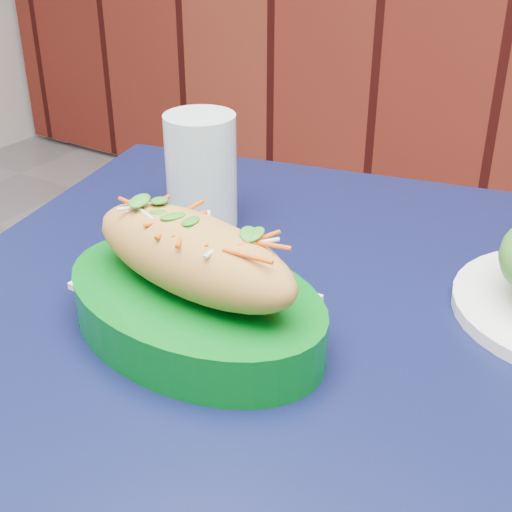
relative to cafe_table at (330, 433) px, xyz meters
The scene contains 3 objects.
cafe_table is the anchor object (origin of this frame).
banh_mi_basket 0.18m from the cafe_table, 161.92° to the right, with size 0.27×0.20×0.12m.
water_glass 0.31m from the cafe_table, 149.48° to the left, with size 0.08×0.08×0.13m, color silver.
Camera 1 is at (0.12, 0.83, 1.10)m, focal length 50.00 mm.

